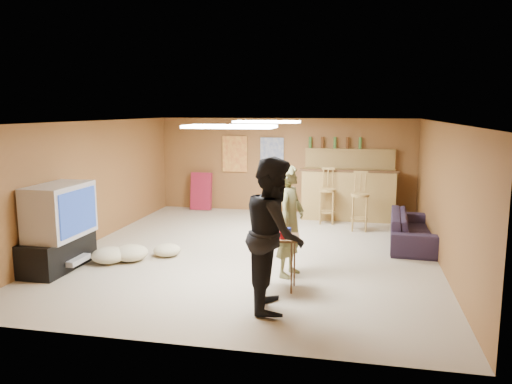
% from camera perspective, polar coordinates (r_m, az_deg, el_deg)
% --- Properties ---
extents(ground, '(7.00, 7.00, 0.00)m').
position_cam_1_polar(ground, '(8.58, -0.28, -6.82)').
color(ground, tan).
rests_on(ground, ground).
extents(ceiling, '(6.00, 7.00, 0.02)m').
position_cam_1_polar(ceiling, '(8.24, -0.29, 8.04)').
color(ceiling, silver).
rests_on(ceiling, ground).
extents(wall_back, '(6.00, 0.02, 2.20)m').
position_cam_1_polar(wall_back, '(11.75, 3.31, 3.05)').
color(wall_back, brown).
rests_on(wall_back, ground).
extents(wall_front, '(6.00, 0.02, 2.20)m').
position_cam_1_polar(wall_front, '(5.04, -8.70, -5.61)').
color(wall_front, brown).
rests_on(wall_front, ground).
extents(wall_left, '(0.02, 7.00, 2.20)m').
position_cam_1_polar(wall_left, '(9.43, -18.41, 1.02)').
color(wall_left, brown).
rests_on(wall_left, ground).
extents(wall_right, '(0.02, 7.00, 2.20)m').
position_cam_1_polar(wall_right, '(8.25, 20.53, -0.23)').
color(wall_right, brown).
rests_on(wall_right, ground).
extents(tv_stand, '(0.55, 1.30, 0.50)m').
position_cam_1_polar(tv_stand, '(8.21, -21.67, -6.44)').
color(tv_stand, black).
rests_on(tv_stand, ground).
extents(dvd_box, '(0.35, 0.50, 0.08)m').
position_cam_1_polar(dvd_box, '(8.11, -20.32, -7.27)').
color(dvd_box, '#B2B2B7').
rests_on(dvd_box, tv_stand).
extents(tv_body, '(0.60, 1.10, 0.80)m').
position_cam_1_polar(tv_body, '(8.02, -21.53, -2.01)').
color(tv_body, '#B2B2B7').
rests_on(tv_body, tv_stand).
extents(tv_screen, '(0.02, 0.95, 0.65)m').
position_cam_1_polar(tv_screen, '(7.86, -19.64, -2.13)').
color(tv_screen, navy).
rests_on(tv_screen, tv_body).
extents(bar_counter, '(2.00, 0.60, 1.10)m').
position_cam_1_polar(bar_counter, '(11.16, 10.49, -0.28)').
color(bar_counter, olive).
rests_on(bar_counter, ground).
extents(bar_lip, '(2.10, 0.12, 0.05)m').
position_cam_1_polar(bar_lip, '(10.83, 10.55, 2.37)').
color(bar_lip, '#412815').
rests_on(bar_lip, bar_counter).
extents(bar_shelf, '(2.00, 0.18, 0.05)m').
position_cam_1_polar(bar_shelf, '(11.49, 10.69, 4.77)').
color(bar_shelf, olive).
rests_on(bar_shelf, bar_backing).
extents(bar_backing, '(2.00, 0.14, 0.60)m').
position_cam_1_polar(bar_backing, '(11.54, 10.65, 3.29)').
color(bar_backing, olive).
rests_on(bar_backing, bar_counter).
extents(poster_left, '(0.60, 0.03, 0.85)m').
position_cam_1_polar(poster_left, '(11.92, -2.44, 4.36)').
color(poster_left, '#BF3F26').
rests_on(poster_left, wall_back).
extents(poster_right, '(0.55, 0.03, 0.80)m').
position_cam_1_polar(poster_right, '(11.74, 1.84, 4.28)').
color(poster_right, '#334C99').
rests_on(poster_right, wall_back).
extents(folding_chair_stack, '(0.50, 0.26, 0.91)m').
position_cam_1_polar(folding_chair_stack, '(12.11, -6.27, 0.09)').
color(folding_chair_stack, maroon).
rests_on(folding_chair_stack, ground).
extents(ceiling_panel_front, '(1.20, 0.60, 0.04)m').
position_cam_1_polar(ceiling_panel_front, '(6.78, -2.97, 7.48)').
color(ceiling_panel_front, white).
rests_on(ceiling_panel_front, ceiling).
extents(ceiling_panel_back, '(1.20, 0.60, 0.04)m').
position_cam_1_polar(ceiling_panel_back, '(9.41, 1.26, 8.02)').
color(ceiling_panel_back, white).
rests_on(ceiling_panel_back, ceiling).
extents(person_olive, '(0.52, 0.67, 1.62)m').
position_cam_1_polar(person_olive, '(7.21, 3.89, -3.32)').
color(person_olive, olive).
rests_on(person_olive, ground).
extents(person_black, '(0.85, 1.01, 1.85)m').
position_cam_1_polar(person_black, '(6.01, 2.11, -4.77)').
color(person_black, black).
rests_on(person_black, ground).
extents(sofa, '(0.89, 2.01, 0.58)m').
position_cam_1_polar(sofa, '(9.37, 17.51, -4.05)').
color(sofa, black).
rests_on(sofa, ground).
extents(tray_table, '(0.62, 0.53, 0.73)m').
position_cam_1_polar(tray_table, '(6.77, 2.55, -8.08)').
color(tray_table, '#412815').
rests_on(tray_table, ground).
extents(cup_red_near, '(0.10, 0.10, 0.11)m').
position_cam_1_polar(cup_red_near, '(6.75, 1.64, -4.43)').
color(cup_red_near, '#B40C18').
rests_on(cup_red_near, tray_table).
extents(cup_red_far, '(0.08, 0.08, 0.11)m').
position_cam_1_polar(cup_red_far, '(6.54, 3.03, -4.89)').
color(cup_red_far, '#B40C18').
rests_on(cup_red_far, tray_table).
extents(cup_blue, '(0.10, 0.10, 0.10)m').
position_cam_1_polar(cup_blue, '(6.73, 3.74, -4.55)').
color(cup_blue, '#1726A0').
rests_on(cup_blue, tray_table).
extents(bar_stool_left, '(0.36, 0.36, 1.08)m').
position_cam_1_polar(bar_stool_left, '(10.65, 8.13, -0.73)').
color(bar_stool_left, olive).
rests_on(bar_stool_left, ground).
extents(bar_stool_right, '(0.41, 0.41, 1.21)m').
position_cam_1_polar(bar_stool_right, '(10.12, 11.79, -1.00)').
color(bar_stool_right, olive).
rests_on(bar_stool_right, ground).
extents(cushion_near_tv, '(0.73, 0.73, 0.25)m').
position_cam_1_polar(cushion_near_tv, '(8.30, -14.14, -6.76)').
color(cushion_near_tv, tan).
rests_on(cushion_near_tv, ground).
extents(cushion_mid, '(0.50, 0.50, 0.20)m').
position_cam_1_polar(cushion_mid, '(8.43, -10.13, -6.54)').
color(cushion_mid, tan).
rests_on(cushion_mid, ground).
extents(cushion_far, '(0.70, 0.70, 0.25)m').
position_cam_1_polar(cushion_far, '(8.27, -16.47, -6.95)').
color(cushion_far, tan).
rests_on(cushion_far, ground).
extents(bottle_row, '(1.20, 0.08, 0.26)m').
position_cam_1_polar(bottle_row, '(11.47, 9.01, 5.58)').
color(bottle_row, '#3F7233').
rests_on(bottle_row, bar_shelf).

